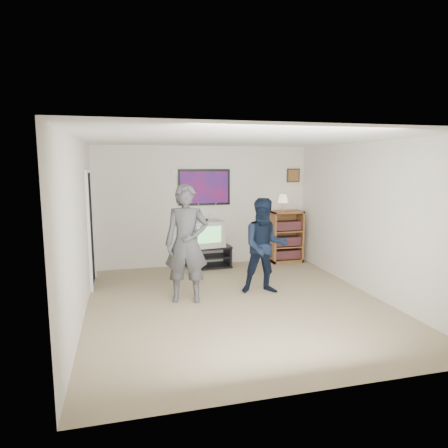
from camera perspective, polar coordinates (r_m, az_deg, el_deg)
name	(u,v)px	position (r m, az deg, el deg)	size (l,w,h in m)	color
room_shell	(231,221)	(6.33, 1.05, 0.49)	(4.51, 5.00, 2.51)	#887656
media_stand	(208,257)	(8.33, -2.23, -4.68)	(0.93, 0.55, 0.45)	black
crt_television	(207,233)	(8.22, -2.47, -1.36)	(0.63, 0.54, 0.54)	#B2B1AC
bookshelf	(286,236)	(8.83, 8.87, -1.77)	(0.68, 0.39, 1.12)	brown
table_lamp	(283,203)	(8.66, 8.40, 3.01)	(0.23, 0.23, 0.36)	beige
person_tall	(187,244)	(6.20, -5.37, -2.80)	(0.67, 0.44, 1.84)	#404144
person_short	(265,246)	(6.63, 5.87, -3.15)	(0.77, 0.60, 1.59)	black
controller_left	(182,220)	(6.39, -6.00, 0.52)	(0.04, 0.13, 0.04)	white
controller_right	(263,226)	(6.84, 5.61, -0.35)	(0.03, 0.11, 0.03)	white
poster	(204,187)	(8.35, -2.84, 5.26)	(1.10, 0.03, 0.75)	black
air_vent	(178,173)	(8.25, -6.64, 7.25)	(0.28, 0.02, 0.14)	white
small_picture	(293,175)	(8.96, 9.87, 6.85)	(0.30, 0.03, 0.30)	#402614
doorway	(90,229)	(7.40, -18.59, -0.71)	(0.03, 0.85, 2.00)	black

